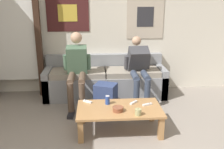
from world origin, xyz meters
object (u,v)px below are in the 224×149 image
Objects in this scene: person_seated_teen at (139,67)px; game_controller_near_left at (134,103)px; game_controller_far_center at (147,104)px; coffee_table at (119,111)px; ceramic_bowl at (118,109)px; person_seated_adult at (77,67)px; backpack at (105,98)px; couch at (105,81)px; game_controller_near_right at (87,101)px; drink_can_blue at (107,100)px; pillar_candle at (138,112)px.

game_controller_near_left is at bearing -103.89° from person_seated_teen.
coffee_table is at bearing -171.95° from game_controller_far_center.
ceramic_bowl is at bearing -136.10° from game_controller_near_left.
person_seated_teen reaches higher than coffee_table.
backpack is (0.46, -0.32, -0.45)m from person_seated_adult.
person_seated_teen is at bearing 67.47° from ceramic_bowl.
person_seated_teen is at bearing 4.01° from person_seated_adult.
game_controller_near_right is (-0.31, -1.11, 0.07)m from couch.
coffee_table is 8.42× the size of game_controller_near_right.
game_controller_near_right is at bearing -137.59° from person_seated_teen.
game_controller_far_center is (1.02, -0.90, -0.31)m from person_seated_adult.
coffee_table is at bearing -148.07° from game_controller_near_left.
ceramic_bowl is 0.27m from drink_can_blue.
backpack is (-0.60, -0.39, -0.40)m from person_seated_teen.
person_seated_adult is 2.65× the size of backpack.
person_seated_adult is 12.52× the size of pillar_candle.
coffee_table is 7.74× the size of ceramic_bowl.
coffee_table is 0.41m from game_controller_far_center.
backpack is 3.12× the size of ceramic_bowl.
game_controller_far_center is at bearing 58.02° from pillar_candle.
game_controller_near_left is (0.22, 0.14, 0.07)m from coffee_table.
game_controller_near_left is at bearing -0.57° from drink_can_blue.
backpack is at bearing 113.53° from pillar_candle.
game_controller_near_right and game_controller_far_center have the same top height.
person_seated_adult is 1.48m from pillar_candle.
game_controller_near_left is 0.67m from game_controller_near_right.
couch is at bearing 87.49° from backpack.
couch reaches higher than ceramic_bowl.
drink_can_blue is at bearing -89.23° from backpack.
game_controller_far_center is (0.18, 0.29, -0.03)m from pillar_candle.
game_controller_far_center reaches higher than coffee_table.
backpack is 0.97m from pillar_candle.
person_seated_teen is 9.05× the size of drink_can_blue.
pillar_candle is at bearing -66.47° from backpack.
coffee_table is 0.14m from ceramic_bowl.
couch is 1.15m from game_controller_near_right.
pillar_candle is (0.25, -0.13, 0.01)m from ceramic_bowl.
game_controller_near_right is at bearing 163.69° from drink_can_blue.
game_controller_near_right reaches higher than coffee_table.
couch is 22.62× the size of pillar_candle.
game_controller_near_right is (-0.29, 0.08, -0.05)m from drink_can_blue.
ceramic_bowl is 1.02× the size of game_controller_far_center.
couch reaches higher than game_controller_near_left.
drink_can_blue is 0.38m from game_controller_near_left.
person_seated_teen is 8.90× the size of game_controller_near_left.
backpack is (-0.16, 0.64, -0.07)m from coffee_table.
game_controller_near_right is at bearing 141.57° from ceramic_bowl.
ceramic_bowl is at bearing -62.58° from drink_can_blue.
drink_can_blue is at bearing -91.14° from couch.
couch is 4.78× the size of backpack.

